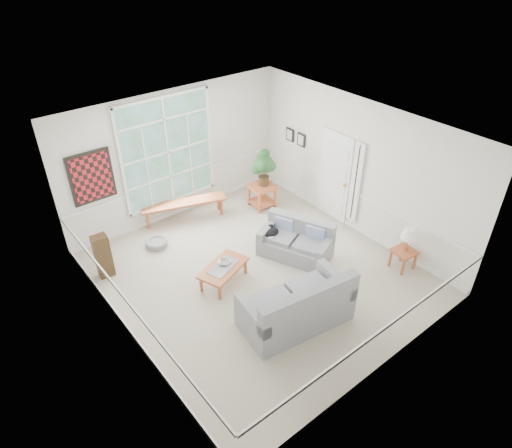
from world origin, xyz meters
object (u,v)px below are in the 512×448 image
(loveseat_right, at_px, (296,240))
(coffee_table, at_px, (224,274))
(side_table, at_px, (403,259))
(end_table, at_px, (262,196))
(loveseat_front, at_px, (296,300))

(loveseat_right, height_order, coffee_table, loveseat_right)
(loveseat_right, bearing_deg, side_table, -72.46)
(end_table, height_order, side_table, end_table)
(loveseat_right, distance_m, side_table, 2.19)
(loveseat_front, height_order, coffee_table, loveseat_front)
(loveseat_front, bearing_deg, side_table, 2.99)
(loveseat_right, relative_size, end_table, 2.51)
(side_table, bearing_deg, loveseat_right, 131.08)
(loveseat_right, xyz_separation_m, end_table, (0.72, 1.98, -0.11))
(end_table, bearing_deg, coffee_table, -143.97)
(end_table, bearing_deg, side_table, -78.78)
(coffee_table, bearing_deg, loveseat_right, -28.72)
(end_table, relative_size, side_table, 1.35)
(side_table, bearing_deg, coffee_table, 148.49)
(loveseat_right, relative_size, coffee_table, 1.44)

